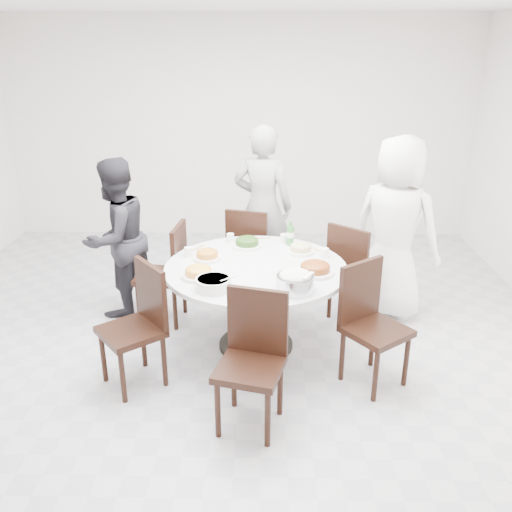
{
  "coord_description": "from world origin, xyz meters",
  "views": [
    {
      "loc": [
        0.36,
        -4.06,
        2.47
      ],
      "look_at": [
        0.28,
        0.09,
        0.82
      ],
      "focal_mm": 38.0,
      "sensor_mm": 36.0,
      "label": 1
    }
  ],
  "objects_px": {
    "chair_n": "(252,250)",
    "rice_bowl": "(295,283)",
    "dining_table": "(256,307)",
    "chair_nw": "(160,274)",
    "chair_s": "(250,366)",
    "diner_left": "(117,238)",
    "soup_bowl": "(213,284)",
    "chair_se": "(377,328)",
    "diner_right": "(395,228)",
    "diner_middle": "(263,207)",
    "chair_ne": "(357,271)",
    "beverage_bottle": "(290,233)",
    "chair_sw": "(131,329)"
  },
  "relations": [
    {
      "from": "dining_table",
      "to": "chair_nw",
      "type": "xyz_separation_m",
      "value": [
        -0.89,
        0.46,
        0.1
      ]
    },
    {
      "from": "dining_table",
      "to": "diner_middle",
      "type": "height_order",
      "value": "diner_middle"
    },
    {
      "from": "chair_se",
      "to": "diner_middle",
      "type": "relative_size",
      "value": 0.56
    },
    {
      "from": "dining_table",
      "to": "diner_right",
      "type": "relative_size",
      "value": 0.87
    },
    {
      "from": "chair_n",
      "to": "rice_bowl",
      "type": "height_order",
      "value": "chair_n"
    },
    {
      "from": "chair_nw",
      "to": "beverage_bottle",
      "type": "distance_m",
      "value": 1.25
    },
    {
      "from": "soup_bowl",
      "to": "rice_bowl",
      "type": "bearing_deg",
      "value": -2.35
    },
    {
      "from": "chair_n",
      "to": "beverage_bottle",
      "type": "distance_m",
      "value": 0.77
    },
    {
      "from": "chair_se",
      "to": "diner_right",
      "type": "relative_size",
      "value": 0.55
    },
    {
      "from": "chair_n",
      "to": "chair_ne",
      "type": "bearing_deg",
      "value": 167.94
    },
    {
      "from": "chair_nw",
      "to": "diner_left",
      "type": "bearing_deg",
      "value": -107.48
    },
    {
      "from": "chair_sw",
      "to": "rice_bowl",
      "type": "bearing_deg",
      "value": 55.64
    },
    {
      "from": "chair_ne",
      "to": "chair_n",
      "type": "xyz_separation_m",
      "value": [
        -0.99,
        0.51,
        0.0
      ]
    },
    {
      "from": "rice_bowl",
      "to": "chair_se",
      "type": "bearing_deg",
      "value": -5.27
    },
    {
      "from": "chair_nw",
      "to": "chair_sw",
      "type": "relative_size",
      "value": 1.0
    },
    {
      "from": "dining_table",
      "to": "chair_nw",
      "type": "distance_m",
      "value": 1.01
    },
    {
      "from": "dining_table",
      "to": "beverage_bottle",
      "type": "relative_size",
      "value": 6.61
    },
    {
      "from": "beverage_bottle",
      "to": "diner_right",
      "type": "bearing_deg",
      "value": 9.09
    },
    {
      "from": "beverage_bottle",
      "to": "chair_sw",
      "type": "bearing_deg",
      "value": -138.57
    },
    {
      "from": "chair_ne",
      "to": "diner_left",
      "type": "xyz_separation_m",
      "value": [
        -2.25,
        0.09,
        0.28
      ]
    },
    {
      "from": "beverage_bottle",
      "to": "dining_table",
      "type": "bearing_deg",
      "value": -120.48
    },
    {
      "from": "chair_ne",
      "to": "diner_right",
      "type": "height_order",
      "value": "diner_right"
    },
    {
      "from": "chair_se",
      "to": "diner_left",
      "type": "distance_m",
      "value": 2.53
    },
    {
      "from": "chair_sw",
      "to": "diner_middle",
      "type": "relative_size",
      "value": 0.56
    },
    {
      "from": "chair_se",
      "to": "rice_bowl",
      "type": "xyz_separation_m",
      "value": [
        -0.61,
        0.06,
        0.34
      ]
    },
    {
      "from": "chair_ne",
      "to": "diner_left",
      "type": "distance_m",
      "value": 2.27
    },
    {
      "from": "diner_middle",
      "to": "beverage_bottle",
      "type": "xyz_separation_m",
      "value": [
        0.26,
        -0.86,
        0.01
      ]
    },
    {
      "from": "chair_sw",
      "to": "chair_se",
      "type": "bearing_deg",
      "value": 52.25
    },
    {
      "from": "diner_right",
      "to": "soup_bowl",
      "type": "relative_size",
      "value": 6.35
    },
    {
      "from": "chair_nw",
      "to": "diner_right",
      "type": "height_order",
      "value": "diner_right"
    },
    {
      "from": "chair_s",
      "to": "diner_middle",
      "type": "height_order",
      "value": "diner_middle"
    },
    {
      "from": "dining_table",
      "to": "chair_s",
      "type": "relative_size",
      "value": 1.58
    },
    {
      "from": "diner_left",
      "to": "soup_bowl",
      "type": "bearing_deg",
      "value": 73.71
    },
    {
      "from": "dining_table",
      "to": "chair_nw",
      "type": "bearing_deg",
      "value": 152.69
    },
    {
      "from": "chair_ne",
      "to": "diner_middle",
      "type": "xyz_separation_m",
      "value": [
        -0.88,
        0.81,
        0.38
      ]
    },
    {
      "from": "dining_table",
      "to": "soup_bowl",
      "type": "bearing_deg",
      "value": -124.89
    },
    {
      "from": "rice_bowl",
      "to": "chair_ne",
      "type": "bearing_deg",
      "value": 58.38
    },
    {
      "from": "chair_ne",
      "to": "diner_middle",
      "type": "height_order",
      "value": "diner_middle"
    },
    {
      "from": "chair_se",
      "to": "beverage_bottle",
      "type": "xyz_separation_m",
      "value": [
        -0.61,
        1.03,
        0.39
      ]
    },
    {
      "from": "chair_s",
      "to": "diner_right",
      "type": "height_order",
      "value": "diner_right"
    },
    {
      "from": "chair_s",
      "to": "soup_bowl",
      "type": "relative_size",
      "value": 3.51
    },
    {
      "from": "diner_left",
      "to": "beverage_bottle",
      "type": "height_order",
      "value": "diner_left"
    },
    {
      "from": "dining_table",
      "to": "rice_bowl",
      "type": "relative_size",
      "value": 5.28
    },
    {
      "from": "chair_se",
      "to": "chair_s",
      "type": "bearing_deg",
      "value": 171.85
    },
    {
      "from": "chair_se",
      "to": "diner_middle",
      "type": "distance_m",
      "value": 2.11
    },
    {
      "from": "chair_ne",
      "to": "rice_bowl",
      "type": "relative_size",
      "value": 3.34
    },
    {
      "from": "chair_s",
      "to": "diner_left",
      "type": "bearing_deg",
      "value": 142.41
    },
    {
      "from": "diner_right",
      "to": "chair_n",
      "type": "bearing_deg",
      "value": 18.41
    },
    {
      "from": "dining_table",
      "to": "chair_se",
      "type": "height_order",
      "value": "chair_se"
    },
    {
      "from": "dining_table",
      "to": "soup_bowl",
      "type": "height_order",
      "value": "soup_bowl"
    }
  ]
}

